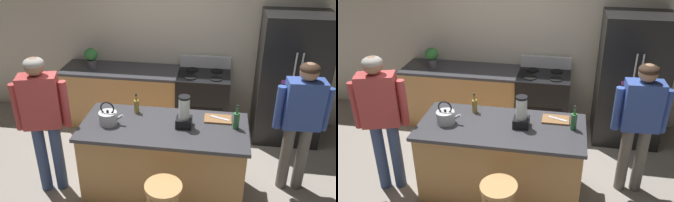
{
  "view_description": "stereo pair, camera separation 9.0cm",
  "coord_description": "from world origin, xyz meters",
  "views": [
    {
      "loc": [
        0.54,
        -3.29,
        2.88
      ],
      "look_at": [
        0.0,
        0.3,
        1.05
      ],
      "focal_mm": 38.09,
      "sensor_mm": 36.0,
      "label": 1
    },
    {
      "loc": [
        0.63,
        -3.27,
        2.88
      ],
      "look_at": [
        0.0,
        0.3,
        1.05
      ],
      "focal_mm": 38.09,
      "sensor_mm": 36.0,
      "label": 2
    }
  ],
  "objects": [
    {
      "name": "cutting_board",
      "position": [
        0.58,
        0.22,
        0.91
      ],
      "size": [
        0.3,
        0.2,
        0.02
      ],
      "primitive_type": "cube",
      "color": "brown",
      "rests_on": "kitchen_island"
    },
    {
      "name": "back_wall",
      "position": [
        0.0,
        1.95,
        1.35
      ],
      "size": [
        8.0,
        0.1,
        2.7
      ],
      "primitive_type": "cube",
      "color": "beige",
      "rests_on": "ground_plane"
    },
    {
      "name": "person_by_island_left",
      "position": [
        -1.32,
        -0.13,
        1.01
      ],
      "size": [
        0.59,
        0.32,
        1.66
      ],
      "color": "#384C7A",
      "rests_on": "ground_plane"
    },
    {
      "name": "ground_plane",
      "position": [
        0.0,
        0.0,
        0.0
      ],
      "size": [
        14.0,
        14.0,
        0.0
      ],
      "primitive_type": "plane",
      "color": "gray"
    },
    {
      "name": "refrigerator",
      "position": [
        1.55,
        1.5,
        0.92
      ],
      "size": [
        0.9,
        0.73,
        1.84
      ],
      "color": "black",
      "rests_on": "ground_plane"
    },
    {
      "name": "blender_appliance",
      "position": [
        0.21,
        0.02,
        1.05
      ],
      "size": [
        0.17,
        0.17,
        0.36
      ],
      "color": "black",
      "rests_on": "kitchen_island"
    },
    {
      "name": "bottle_olive_oil",
      "position": [
        0.77,
        0.06,
        1.0
      ],
      "size": [
        0.07,
        0.07,
        0.28
      ],
      "color": "#2D6638",
      "rests_on": "kitchen_island"
    },
    {
      "name": "kitchen_island",
      "position": [
        0.0,
        0.0,
        0.45
      ],
      "size": [
        1.82,
        0.84,
        0.9
      ],
      "color": "#B7844C",
      "rests_on": "ground_plane"
    },
    {
      "name": "bottle_vinegar",
      "position": [
        -0.36,
        0.25,
        0.99
      ],
      "size": [
        0.06,
        0.06,
        0.24
      ],
      "color": "olive",
      "rests_on": "kitchen_island"
    },
    {
      "name": "bar_stool",
      "position": [
        0.11,
        -0.7,
        0.52
      ],
      "size": [
        0.36,
        0.36,
        0.67
      ],
      "color": "#B7844C",
      "rests_on": "ground_plane"
    },
    {
      "name": "potted_plant",
      "position": [
        -1.35,
        1.55,
        1.08
      ],
      "size": [
        0.2,
        0.2,
        0.3
      ],
      "color": "#4C4C51",
      "rests_on": "back_counter_run"
    },
    {
      "name": "person_by_sink_right",
      "position": [
        1.48,
        0.31,
        0.97
      ],
      "size": [
        0.59,
        0.24,
        1.6
      ],
      "color": "#66605B",
      "rests_on": "ground_plane"
    },
    {
      "name": "back_counter_run",
      "position": [
        -0.8,
        1.55,
        0.45
      ],
      "size": [
        2.0,
        0.64,
        0.9
      ],
      "color": "#B7844C",
      "rests_on": "ground_plane"
    },
    {
      "name": "tea_kettle",
      "position": [
        -0.61,
        -0.05,
        0.98
      ],
      "size": [
        0.28,
        0.2,
        0.27
      ],
      "color": "#B7BABF",
      "rests_on": "kitchen_island"
    },
    {
      "name": "stove_range",
      "position": [
        0.34,
        1.52,
        0.46
      ],
      "size": [
        0.76,
        0.65,
        1.08
      ],
      "color": "black",
      "rests_on": "ground_plane"
    },
    {
      "name": "chef_knife",
      "position": [
        0.6,
        0.22,
        0.93
      ],
      "size": [
        0.22,
        0.1,
        0.01
      ],
      "primitive_type": "cube",
      "rotation": [
        0.0,
        0.0,
        -0.36
      ],
      "color": "#B7BABF",
      "rests_on": "cutting_board"
    }
  ]
}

